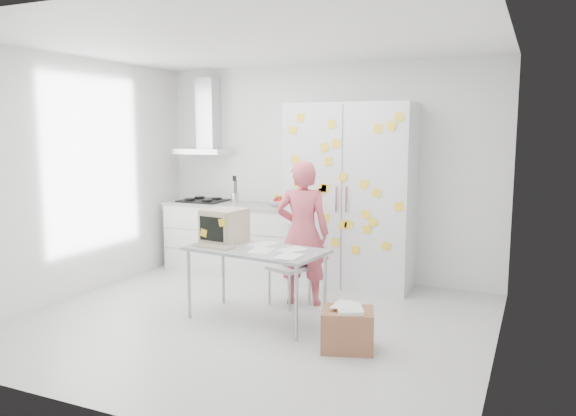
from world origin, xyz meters
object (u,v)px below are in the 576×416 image
at_px(chair, 294,261).
at_px(desk, 235,236).
at_px(cardboard_box, 347,329).
at_px(person, 303,233).

bearing_deg(chair, desk, -102.09).
height_order(chair, cardboard_box, chair).
distance_m(desk, chair, 0.79).
bearing_deg(desk, cardboard_box, -10.52).
distance_m(chair, cardboard_box, 1.41).
xyz_separation_m(person, chair, (-0.09, -0.03, -0.31)).
relative_size(desk, cardboard_box, 2.71).
distance_m(person, cardboard_box, 1.47).
xyz_separation_m(desk, cardboard_box, (1.34, -0.41, -0.64)).
bearing_deg(chair, person, 39.37).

